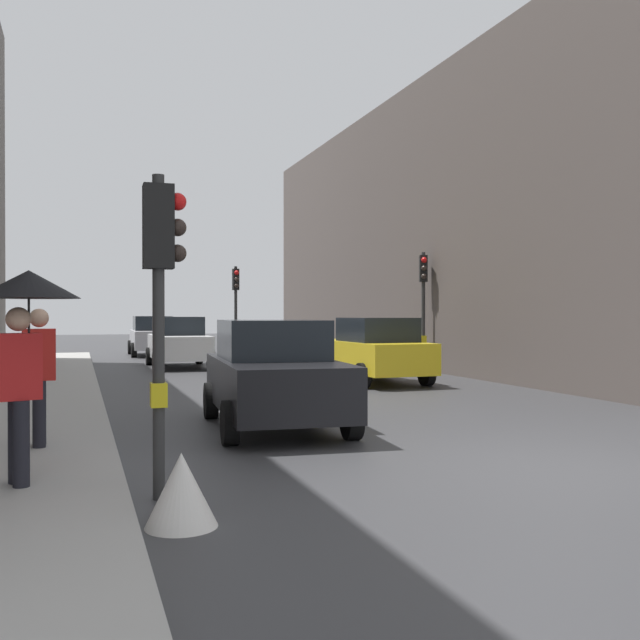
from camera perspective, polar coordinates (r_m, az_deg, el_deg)
name	(u,v)px	position (r m, az deg, el deg)	size (l,w,h in m)	color
ground_plane	(566,468)	(9.31, 19.02, -11.07)	(120.00, 120.00, 0.00)	#38383A
sidewalk_kerb	(10,418)	(13.37, -23.52, -7.21)	(3.15, 40.00, 0.16)	#A8A5A0
building_facade_right	(531,237)	(29.13, 16.50, 6.34)	(12.00, 28.27, 9.68)	#5B514C
traffic_light_near_left	(161,276)	(7.34, -12.57, 3.47)	(0.43, 0.24, 3.25)	#2D2D2D
traffic_light_mid_street	(423,290)	(22.94, 8.25, 2.42)	(0.33, 0.45, 3.82)	#2D2D2D
traffic_light_far_median	(236,296)	(28.47, -6.73, 1.94)	(0.24, 0.43, 3.75)	#2D2D2D
car_yellow_taxi	(374,350)	(19.38, 4.34, -2.42)	(2.10, 4.24, 1.76)	yellow
car_silver_hatchback	(153,336)	(32.89, -13.21, -1.24)	(2.07, 4.23, 1.76)	#BCBCC1
car_white_compact	(179,342)	(25.45, -11.21, -1.74)	(2.06, 4.22, 1.76)	silver
car_dark_suv	(274,374)	(11.73, -3.69, -4.32)	(2.27, 4.32, 1.76)	black
pedestrian_with_umbrella	(26,316)	(7.71, -22.44, 0.29)	(1.00, 1.00, 2.14)	black
pedestrian_in_red_jacket	(39,371)	(9.88, -21.50, -3.79)	(0.40, 0.36, 1.77)	black
warning_sign_triangle	(181,490)	(6.52, -11.01, -13.16)	(0.64, 0.64, 0.65)	silver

